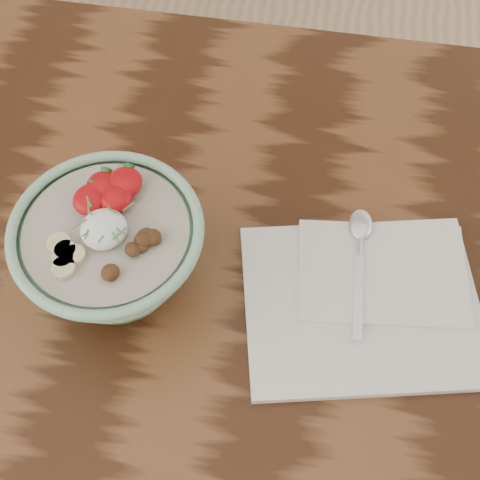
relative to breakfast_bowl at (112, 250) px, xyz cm
name	(u,v)px	position (x,y,z in cm)	size (l,w,h in cm)	color
table	(131,292)	(-0.88, 2.83, -16.54)	(160.00, 90.00, 75.00)	#341B0D
breakfast_bowl	(112,250)	(0.00, 0.00, 0.00)	(21.36, 21.36, 13.88)	#8BBC97
napkin	(366,298)	(29.58, 2.03, -6.53)	(31.79, 27.74, 1.70)	white
spoon	(360,242)	(28.17, 8.87, -5.16)	(3.19, 17.83, 0.93)	silver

